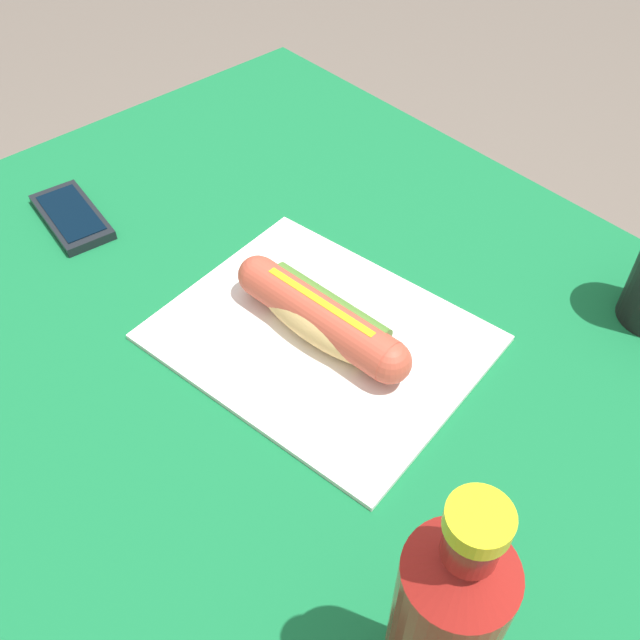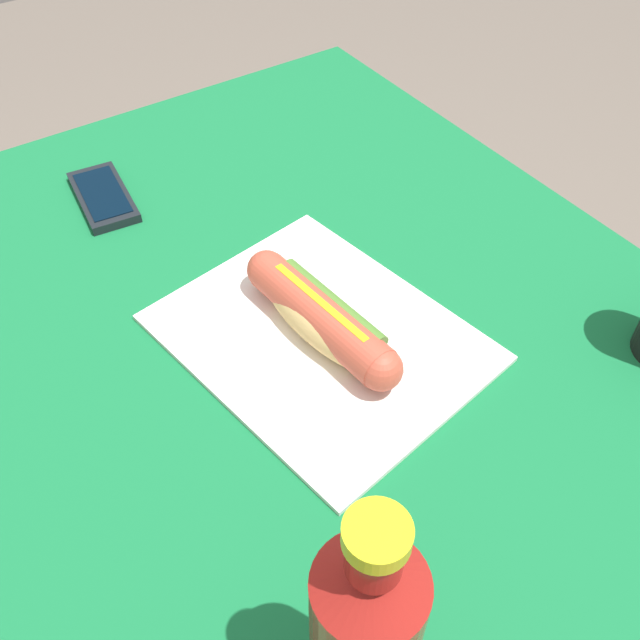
{
  "view_description": "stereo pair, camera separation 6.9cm",
  "coord_description": "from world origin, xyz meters",
  "views": [
    {
      "loc": [
        0.43,
        -0.29,
        1.33
      ],
      "look_at": [
        0.06,
        0.04,
        0.8
      ],
      "focal_mm": 39.62,
      "sensor_mm": 36.0,
      "label": 1
    },
    {
      "loc": [
        0.48,
        -0.24,
        1.33
      ],
      "look_at": [
        0.06,
        0.04,
        0.8
      ],
      "focal_mm": 39.62,
      "sensor_mm": 36.0,
      "label": 2
    }
  ],
  "objects": [
    {
      "name": "dining_table",
      "position": [
        0.0,
        0.0,
        0.62
      ],
      "size": [
        0.97,
        0.88,
        0.77
      ],
      "color": "brown",
      "rests_on": "ground"
    },
    {
      "name": "soda_bottle",
      "position": [
        0.37,
        -0.13,
        0.89
      ],
      "size": [
        0.07,
        0.07,
        0.26
      ],
      "color": "maroon",
      "rests_on": "dining_table"
    },
    {
      "name": "ground_plane",
      "position": [
        0.0,
        0.0,
        0.0
      ],
      "size": [
        6.0,
        6.0,
        0.0
      ],
      "primitive_type": "plane",
      "color": "#6B6056",
      "rests_on": "ground"
    },
    {
      "name": "hot_dog",
      "position": [
        0.06,
        0.04,
        0.81
      ],
      "size": [
        0.22,
        0.07,
        0.05
      ],
      "color": "#DBB26B",
      "rests_on": "paper_wrapper"
    },
    {
      "name": "paper_wrapper",
      "position": [
        0.06,
        0.04,
        0.77
      ],
      "size": [
        0.36,
        0.3,
        0.01
      ],
      "primitive_type": "cube",
      "rotation": [
        0.0,
        0.0,
        0.16
      ],
      "color": "white",
      "rests_on": "dining_table"
    },
    {
      "name": "cell_phone",
      "position": [
        -0.29,
        -0.06,
        0.78
      ],
      "size": [
        0.14,
        0.08,
        0.01
      ],
      "color": "black",
      "rests_on": "dining_table"
    }
  ]
}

